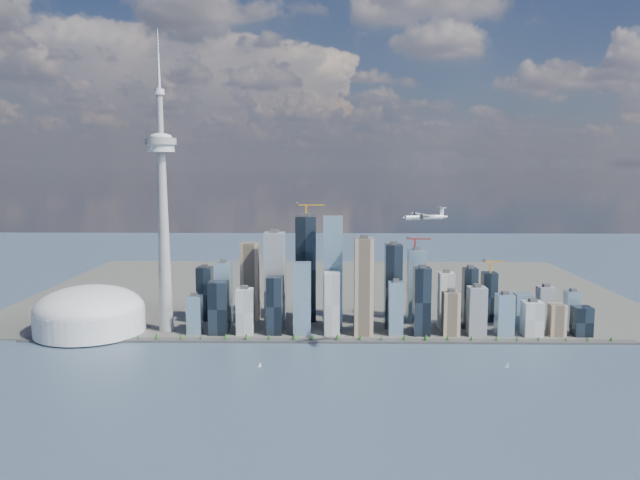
{
  "coord_description": "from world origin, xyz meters",
  "views": [
    {
      "loc": [
        7.32,
        -827.0,
        314.66
      ],
      "look_at": [
        -10.46,
        260.0,
        181.48
      ],
      "focal_mm": 35.0,
      "sensor_mm": 36.0,
      "label": 1
    }
  ],
  "objects_px": {
    "dome_stadium": "(90,313)",
    "sailboat_east": "(507,366)",
    "needle_tower": "(163,207)",
    "airplane": "(425,217)",
    "sailboat_west": "(260,365)"
  },
  "relations": [
    {
      "from": "dome_stadium",
      "to": "sailboat_west",
      "type": "height_order",
      "value": "dome_stadium"
    },
    {
      "from": "dome_stadium",
      "to": "sailboat_west",
      "type": "bearing_deg",
      "value": -29.19
    },
    {
      "from": "dome_stadium",
      "to": "airplane",
      "type": "height_order",
      "value": "airplane"
    },
    {
      "from": "sailboat_west",
      "to": "sailboat_east",
      "type": "bearing_deg",
      "value": -12.62
    },
    {
      "from": "needle_tower",
      "to": "sailboat_west",
      "type": "height_order",
      "value": "needle_tower"
    },
    {
      "from": "needle_tower",
      "to": "sailboat_east",
      "type": "relative_size",
      "value": 52.71
    },
    {
      "from": "airplane",
      "to": "sailboat_east",
      "type": "xyz_separation_m",
      "value": [
        129.29,
        -20.3,
        -230.41
      ]
    },
    {
      "from": "airplane",
      "to": "sailboat_west",
      "type": "xyz_separation_m",
      "value": [
        -255.42,
        -22.7,
        -231.01
      ]
    },
    {
      "from": "needle_tower",
      "to": "airplane",
      "type": "relative_size",
      "value": 7.3
    },
    {
      "from": "needle_tower",
      "to": "airplane",
      "type": "xyz_separation_m",
      "value": [
        453.47,
        -176.12,
        -2.08
      ]
    },
    {
      "from": "needle_tower",
      "to": "airplane",
      "type": "distance_m",
      "value": 486.48
    },
    {
      "from": "needle_tower",
      "to": "dome_stadium",
      "type": "xyz_separation_m",
      "value": [
        -140.0,
        -10.0,
        -196.4
      ]
    },
    {
      "from": "airplane",
      "to": "sailboat_east",
      "type": "distance_m",
      "value": 264.98
    },
    {
      "from": "dome_stadium",
      "to": "sailboat_east",
      "type": "height_order",
      "value": "dome_stadium"
    },
    {
      "from": "dome_stadium",
      "to": "airplane",
      "type": "xyz_separation_m",
      "value": [
        593.47,
        -166.12,
        194.32
      ]
    }
  ]
}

